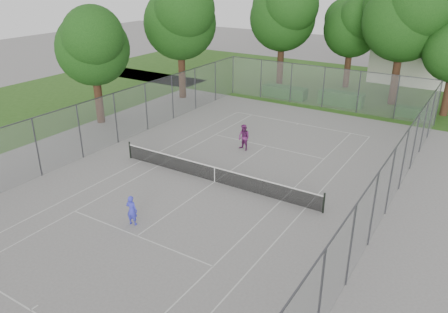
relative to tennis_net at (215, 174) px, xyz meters
The scene contains 16 objects.
ground 0.51m from the tennis_net, ahead, with size 120.00×120.00×0.00m, color slate.
grass_far 26.00m from the tennis_net, 90.00° to the left, with size 60.00×20.00×0.00m, color #264C15.
court_markings 0.50m from the tennis_net, ahead, with size 11.03×23.83×0.01m.
tennis_net is the anchor object (origin of this frame).
perimeter_fence 1.30m from the tennis_net, ahead, with size 18.08×34.08×3.52m.
tree_far_left 23.71m from the tennis_net, 106.10° to the left, with size 7.29×6.65×10.47m.
tree_far_midleft 25.65m from the tennis_net, 90.94° to the left, with size 6.20×5.66×8.92m.
tree_far_midright 22.94m from the tennis_net, 76.82° to the left, with size 7.77×7.10×11.17m.
tree_side_back 19.04m from the tennis_net, 132.65° to the left, with size 7.30×6.66×10.49m.
tree_side_front 14.89m from the tennis_net, 163.19° to the left, with size 6.18×5.64×8.88m.
hedge_left 18.64m from the tennis_net, 102.65° to the left, with size 4.11×1.23×1.03m, color #1B4B18.
hedge_mid 18.47m from the tennis_net, 86.34° to the left, with size 3.83×1.09×1.20m, color #1B4B18.
hedge_right 19.71m from the tennis_net, 68.51° to the left, with size 2.61×0.96×0.78m, color #1B4B18.
house 31.84m from the tennis_net, 81.50° to the left, with size 7.94×6.15×9.88m.
girl_player 5.81m from the tennis_net, 98.41° to the right, with size 0.55×0.36×1.50m, color #393BD6.
woman_player 5.12m from the tennis_net, 100.88° to the left, with size 0.85×0.66×1.74m, color #66225D.
Camera 1 is at (12.14, -18.41, 11.10)m, focal length 35.00 mm.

